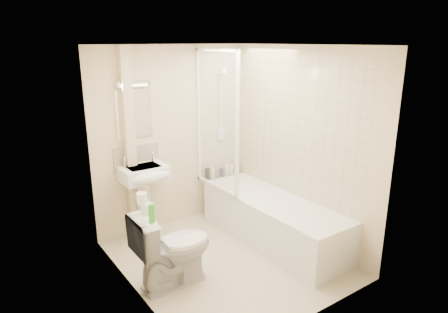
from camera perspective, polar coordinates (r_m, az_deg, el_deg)
floor at (r=4.78m, az=0.41°, el=-14.48°), size 2.50×2.50×0.00m
wall_back at (r=5.33m, az=-7.39°, el=2.62°), size 2.20×0.02×2.40m
wall_left at (r=3.80m, az=-13.25°, el=-3.33°), size 0.02×2.50×2.40m
wall_right at (r=4.99m, az=10.79°, el=1.53°), size 0.02×2.50×2.40m
ceiling at (r=4.11m, az=0.48°, el=15.64°), size 2.20×2.50×0.02m
tile_back at (r=5.65m, az=-0.64°, el=5.87°), size 0.70×0.01×1.75m
tile_right at (r=4.97m, az=10.32°, el=4.17°), size 0.01×2.10×1.75m
pipe_boxing at (r=5.02m, az=-13.32°, el=1.48°), size 0.12×0.12×2.40m
splashback at (r=5.15m, az=-12.38°, el=-0.06°), size 0.60×0.02×0.30m
mirror at (r=5.02m, az=-12.75°, el=5.96°), size 0.46×0.01×0.60m
strip_light at (r=4.95m, az=-12.92°, el=10.14°), size 0.42×0.07×0.07m
bathtub at (r=5.11m, az=6.96°, el=-8.82°), size 0.70×2.10×0.55m
shower_screen at (r=5.09m, az=-1.10°, el=5.00°), size 0.04×0.92×1.80m
shower_fixture at (r=5.59m, az=-0.40°, el=7.02°), size 0.10×0.16×0.99m
pedestal_sink at (r=5.03m, az=-11.19°, el=-3.56°), size 0.56×0.51×1.09m
bottle_black_a at (r=5.64m, az=-2.39°, el=-2.48°), size 0.06×0.06×0.16m
bottle_white_a at (r=5.69m, az=-1.64°, el=-2.37°), size 0.05×0.05×0.15m
bottle_blue at (r=5.78m, az=-0.37°, el=-2.27°), size 0.05×0.05×0.12m
bottle_cream at (r=5.82m, az=0.42°, el=-1.84°), size 0.07×0.07×0.17m
bottle_white_b at (r=5.87m, az=1.04°, el=-1.83°), size 0.05×0.05×0.14m
bottle_green at (r=5.89m, az=1.27°, el=-2.07°), size 0.07×0.07×0.08m
toilet at (r=4.21m, az=-7.30°, el=-12.77°), size 0.47×0.81×0.82m
toilet_roll_lower at (r=3.98m, az=-10.95°, el=-7.29°), size 0.11×0.11×0.10m
toilet_roll_upper at (r=3.95m, az=-11.67°, el=-5.89°), size 0.10×0.10×0.11m
green_bottle at (r=3.77m, az=-10.30°, el=-7.93°), size 0.06×0.06×0.18m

